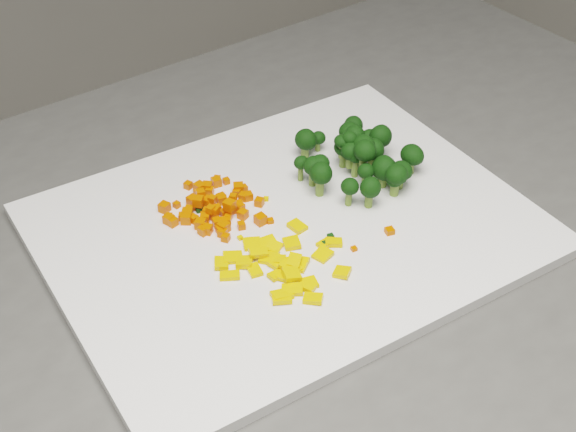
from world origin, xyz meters
TOP-DOWN VIEW (x-y plane):
  - cutting_board at (0.07, 0.44)m, footprint 0.54×0.44m
  - carrot_pile at (0.03, 0.50)m, footprint 0.11×0.11m
  - pepper_pile at (0.03, 0.39)m, footprint 0.13×0.13m
  - broccoli_pile at (0.19, 0.46)m, footprint 0.13×0.13m
  - carrot_cube_0 at (-0.00, 0.48)m, footprint 0.01×0.01m
  - carrot_cube_1 at (0.04, 0.51)m, footprint 0.01×0.01m
  - carrot_cube_2 at (-0.00, 0.49)m, footprint 0.01×0.01m
  - carrot_cube_3 at (0.05, 0.45)m, footprint 0.01×0.01m
  - carrot_cube_4 at (0.02, 0.50)m, footprint 0.01×0.01m
  - carrot_cube_5 at (0.03, 0.54)m, footprint 0.01×0.01m
  - carrot_cube_6 at (0.01, 0.46)m, footprint 0.01×0.01m
  - carrot_cube_7 at (-0.01, 0.48)m, footprint 0.01×0.01m
  - carrot_cube_8 at (0.04, 0.54)m, footprint 0.01×0.01m
  - carrot_cube_9 at (-0.02, 0.51)m, footprint 0.01×0.01m
  - carrot_cube_10 at (0.03, 0.50)m, footprint 0.01×0.01m
  - carrot_cube_11 at (0.07, 0.50)m, footprint 0.01×0.01m
  - carrot_cube_12 at (-0.00, 0.53)m, footprint 0.01×0.01m
  - carrot_cube_13 at (0.04, 0.49)m, footprint 0.01×0.01m
  - carrot_cube_14 at (0.02, 0.48)m, footprint 0.01×0.01m
  - carrot_cube_15 at (0.02, 0.52)m, footprint 0.01×0.01m
  - carrot_cube_16 at (-0.00, 0.51)m, footprint 0.02×0.02m
  - carrot_cube_17 at (0.03, 0.48)m, footprint 0.01×0.01m
  - carrot_cube_18 at (0.05, 0.54)m, footprint 0.01×0.01m
  - carrot_cube_19 at (0.00, 0.52)m, footprint 0.01×0.01m
  - carrot_cube_20 at (0.06, 0.55)m, footprint 0.01×0.01m
  - carrot_cube_21 at (0.06, 0.54)m, footprint 0.01×0.01m
  - carrot_cube_22 at (0.04, 0.51)m, footprint 0.01×0.01m
  - carrot_cube_23 at (0.02, 0.49)m, footprint 0.01×0.01m
  - carrot_cube_24 at (-0.00, 0.50)m, footprint 0.01×0.01m
  - carrot_cube_25 at (0.05, 0.49)m, footprint 0.01×0.01m
  - carrot_cube_26 at (0.07, 0.51)m, footprint 0.02×0.02m
  - carrot_cube_27 at (0.07, 0.48)m, footprint 0.01×0.01m
  - carrot_cube_28 at (0.03, 0.46)m, footprint 0.01×0.01m
  - carrot_cube_29 at (0.01, 0.52)m, footprint 0.01×0.01m
  - carrot_cube_30 at (0.01, 0.48)m, footprint 0.01×0.01m
  - carrot_cube_31 at (0.03, 0.51)m, footprint 0.01×0.01m
  - carrot_cube_32 at (0.02, 0.52)m, footprint 0.01×0.01m
  - carrot_cube_33 at (0.04, 0.47)m, footprint 0.01×0.01m
  - carrot_cube_34 at (0.03, 0.49)m, footprint 0.01×0.01m
  - carrot_cube_35 at (0.03, 0.54)m, footprint 0.01×0.01m
  - carrot_cube_36 at (0.02, 0.48)m, footprint 0.01×0.01m
  - carrot_cube_37 at (-0.01, 0.51)m, footprint 0.01×0.01m
  - carrot_cube_38 at (0.01, 0.53)m, footprint 0.01×0.01m
  - carrot_cube_39 at (0.03, 0.48)m, footprint 0.01×0.01m
  - carrot_cube_40 at (0.06, 0.51)m, footprint 0.01×0.01m
  - carrot_cube_41 at (0.01, 0.47)m, footprint 0.01×0.01m
  - carrot_cube_42 at (0.01, 0.48)m, footprint 0.01×0.01m
  - carrot_cube_43 at (0.04, 0.49)m, footprint 0.01×0.01m
  - carrot_cube_44 at (0.01, 0.49)m, footprint 0.01×0.01m
  - carrot_cube_45 at (0.01, 0.45)m, footprint 0.01×0.01m
  - carrot_cube_46 at (-0.02, 0.54)m, footprint 0.01×0.01m
  - carrot_cube_47 at (0.07, 0.51)m, footprint 0.01×0.01m
  - carrot_cube_48 at (0.02, 0.49)m, footprint 0.01×0.01m
  - carrot_cube_49 at (0.05, 0.49)m, footprint 0.01×0.01m
  - carrot_cube_50 at (0.04, 0.49)m, footprint 0.01×0.01m
  - carrot_cube_51 at (0.01, 0.49)m, footprint 0.01×0.01m
  - carrot_cube_52 at (-0.01, 0.51)m, footprint 0.02×0.02m
  - carrot_cube_53 at (-0.02, 0.52)m, footprint 0.01×0.01m
  - carrot_cube_54 at (0.03, 0.51)m, footprint 0.01×0.01m
  - carrot_cube_55 at (0.05, 0.50)m, footprint 0.01×0.01m
  - carrot_cube_56 at (0.01, 0.51)m, footprint 0.01×0.01m
  - carrot_cube_57 at (0.01, 0.47)m, footprint 0.01×0.01m
  - carrot_cube_58 at (0.06, 0.50)m, footprint 0.01×0.01m
  - carrot_cube_59 at (0.03, 0.56)m, footprint 0.01×0.01m
  - carrot_cube_60 at (-0.02, 0.52)m, footprint 0.01×0.01m
  - carrot_cube_61 at (0.04, 0.53)m, footprint 0.01×0.01m
  - carrot_cube_62 at (0.06, 0.51)m, footprint 0.01×0.01m
  - pepper_chunk_0 at (0.02, 0.33)m, footprint 0.02×0.02m
  - pepper_chunk_1 at (0.02, 0.37)m, footprint 0.02×0.02m
  - pepper_chunk_2 at (-0.02, 0.43)m, footprint 0.02×0.02m
  - pepper_chunk_3 at (0.08, 0.42)m, footprint 0.02×0.02m
  - pepper_chunk_4 at (0.03, 0.40)m, footprint 0.03×0.03m
  - pepper_chunk_5 at (0.03, 0.35)m, footprint 0.02×0.02m
  - pepper_chunk_6 at (0.09, 0.38)m, footprint 0.02×0.02m
  - pepper_chunk_7 at (0.02, 0.43)m, footprint 0.02×0.02m
  - pepper_chunk_8 at (0.03, 0.39)m, footprint 0.02×0.02m
  - pepper_chunk_9 at (0.03, 0.38)m, footprint 0.02×0.02m
  - pepper_chunk_10 at (0.04, 0.41)m, footprint 0.02×0.02m
  - pepper_chunk_11 at (0.02, 0.36)m, footprint 0.02×0.02m
  - pepper_chunk_12 at (0.02, 0.43)m, footprint 0.02×0.02m
  - pepper_chunk_13 at (0.07, 0.37)m, footprint 0.02×0.02m
  - pepper_chunk_14 at (0.04, 0.42)m, footprint 0.02×0.02m
  - pepper_chunk_15 at (0.03, 0.39)m, footprint 0.02×0.02m
  - pepper_chunk_16 at (0.08, 0.38)m, footprint 0.02×0.01m
  - pepper_chunk_17 at (0.04, 0.39)m, footprint 0.02×0.02m
  - pepper_chunk_18 at (0.02, 0.41)m, footprint 0.02×0.02m
  - pepper_chunk_19 at (0.01, 0.35)m, footprint 0.03×0.02m
  - pepper_chunk_20 at (0.03, 0.38)m, footprint 0.02×0.02m
  - pepper_chunk_21 at (0.00, 0.35)m, footprint 0.02×0.02m
  - pepper_chunk_22 at (0.00, 0.40)m, footprint 0.02×0.02m
  - pepper_chunk_23 at (0.03, 0.35)m, footprint 0.02×0.02m
  - pepper_chunk_24 at (0.00, 0.41)m, footprint 0.02×0.02m
  - pepper_chunk_25 at (0.02, 0.38)m, footprint 0.02×0.01m
  - pepper_chunk_26 at (0.03, 0.38)m, footprint 0.02×0.02m
  - pepper_chunk_27 at (0.04, 0.41)m, footprint 0.02×0.02m
  - pepper_chunk_28 at (0.07, 0.34)m, footprint 0.02×0.02m
  - pepper_chunk_29 at (-0.00, 0.43)m, footprint 0.03×0.02m
  - pepper_chunk_30 at (0.04, 0.38)m, footprint 0.02×0.02m
  - pepper_chunk_31 at (-0.00, 0.35)m, footprint 0.03×0.02m
  - pepper_chunk_32 at (0.04, 0.38)m, footprint 0.03×0.03m
  - pepper_chunk_33 at (0.06, 0.41)m, footprint 0.02×0.02m
  - pepper_chunk_34 at (-0.02, 0.41)m, footprint 0.02×0.02m
  - broccoli_floret_0 at (0.20, 0.40)m, footprint 0.04×0.04m
  - broccoli_floret_1 at (0.18, 0.43)m, footprint 0.03×0.03m
  - broccoli_floret_2 at (0.20, 0.45)m, footprint 0.03×0.03m
  - broccoli_floret_3 at (0.19, 0.52)m, footprint 0.02×0.02m
  - broccoli_floret_4 at (0.23, 0.47)m, footprint 0.04×0.04m
  - broccoli_floret_5 at (0.23, 0.48)m, footprint 0.03×0.03m
  - broccoli_floret_6 at (0.21, 0.45)m, footprint 0.03×0.03m
  - broccoli_floret_7 at (0.19, 0.44)m, footprint 0.04×0.04m
  - broccoli_floret_8 at (0.23, 0.51)m, footprint 0.03×0.03m
  - broccoli_floret_9 at (0.19, 0.47)m, footprint 0.02×0.02m
  - broccoli_floret_10 at (0.18, 0.48)m, footprint 0.02×0.02m
  - broccoli_floret_11 at (0.24, 0.42)m, footprint 0.04×0.04m
  - broccoli_floret_12 at (0.19, 0.48)m, footprint 0.03×0.03m
  - broccoli_floret_13 at (0.18, 0.46)m, footprint 0.03×0.03m
  - broccoli_floret_14 at (0.21, 0.49)m, footprint 0.03×0.03m
  - broccoli_floret_15 at (0.16, 0.40)m, footprint 0.03×0.03m
  - broccoli_floret_16 at (0.15, 0.42)m, footprint 0.03×0.03m
  - broccoli_floret_17 at (0.13, 0.49)m, footprint 0.02×0.02m
  - broccoli_floret_18 at (0.19, 0.46)m, footprint 0.03×0.03m
  - broccoli_floret_19 at (0.21, 0.49)m, footprint 0.04×0.04m
  - broccoli_floret_20 at (0.14, 0.47)m, footprint 0.03×0.03m
  - broccoli_floret_21 at (0.22, 0.50)m, footprint 0.03×0.03m
  - broccoli_floret_22 at (0.20, 0.48)m, footprint 0.03×0.03m
  - broccoli_floret_23 at (0.13, 0.45)m, footprint 0.04×0.04m
  - broccoli_floret_24 at (0.17, 0.52)m, footprint 0.04×0.04m
  - broccoli_floret_25 at (0.20, 0.40)m, footprint 0.02×0.02m
  - broccoli_floret_26 at (0.21, 0.41)m, footprint 0.03×0.03m
  - broccoli_floret_27 at (0.15, 0.47)m, footprint 0.03×0.03m
  - broccoli_floret_28 at (0.20, 0.42)m, footprint 0.04×0.04m
  - stray_bit_0 at (0.15, 0.36)m, footprint 0.01×0.01m
  - stray_bit_1 at (0.09, 0.39)m, footprint 0.01×0.01m
  - stray_bit_2 at (0.08, 0.38)m, footprint 0.01×0.01m
  - stray_bit_3 at (0.10, 0.36)m, footprint 0.01×0.01m
  - stray_bit_4 at (0.01, 0.51)m, footprint 0.01×0.01m
  - stray_bit_5 at (0.08, 0.48)m, footprint 0.01×0.01m
  - stray_bit_6 at (0.02, 0.45)m, footprint 0.01×0.01m
  - stray_bit_7 at (0.06, 0.45)m, footprint 0.01×0.01m

SIDE VIEW (x-z plane):
  - cutting_board at x=0.07m, z-range 0.90..0.91m
  - pepper_chunk_10 at x=0.04m, z-range 0.91..0.92m
  - pepper_chunk_7 at x=0.02m, z-range 0.91..0.92m
  - stray_bit_6 at x=0.02m, z-range 0.91..0.92m
  - pepper_chunk_32 at x=0.04m, z-range 0.91..0.92m
  - pepper_chunk_4 at x=0.03m, z-range 0.91..0.92m
  - stray_bit_5 at x=0.08m, z-range 0.91..0.92m
  - pepper_chunk_25 at x=0.02m, z-range 0.91..0.92m
  - pepper_chunk_29 at x=0.00m, z-range 0.91..0.92m
  - stray_bit_3 at x=0.10m, z-range 0.91..0.92m
  - pepper_chunk_1 at x=0.02m, z-range 0.91..0.92m
  - pepper_chunk_22 at x=0.00m, z-range 0.91..0.92m
  - pepper_chunk_9 at x=0.03m, z-range 0.91..0.92m
  - pepper_chunk_12 at x=0.02m, z-range 0.91..0.92m
  - pepper_chunk_34 at x=-0.02m, z-range 0.91..0.92m
  - pepper_chunk_5 at x=0.03m, z-range 0.91..0.92m
  - pepper_chunk_17 at x=0.04m, z-range 0.91..0.92m
  - stray_bit_1 at x=0.09m, z-range 0.91..0.92m
  - pepper_chunk_14 at x=0.04m, z-range 0.91..0.92m
  - pepper_chunk_2 at x=-0.02m, z-range 0.91..0.92m
  - pepper_chunk_28 at x=0.07m, z-range 0.91..0.92m
  - pepper_chunk_16 at x=0.08m, z-range 0.91..0.92m
  - pepper_chunk_0 at x=0.02m, z-range 0.91..0.92m
  - stray_bit_7 at x=0.06m, z-range 0.91..0.92m
  - pepper_chunk_8 at x=0.03m, z-range 0.91..0.92m
  - pepper_chunk_13 at x=0.07m, z-range 0.91..0.92m
  - pepper_chunk_21 at x=0.00m, z-range 0.91..0.92m
  - stray_bit_2 at x=0.08m, z-range 0.91..0.92m
  - pepper_chunk_27 at x=0.04m, z-range 0.91..0.92m
  - pepper_chunk_33 at x=0.06m, z-range 0.91..0.92m
  - pepper_chunk_31 at x=0.00m, z-range 0.91..0.92m
  - pepper_chunk_6 at x=0.09m, z-range 0.91..0.92m
  - pepper_chunk_26 at x=0.03m, z-range 0.91..0.92m
  - pepper_chunk_15 at x=0.03m, z-range 0.91..0.92m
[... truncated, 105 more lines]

